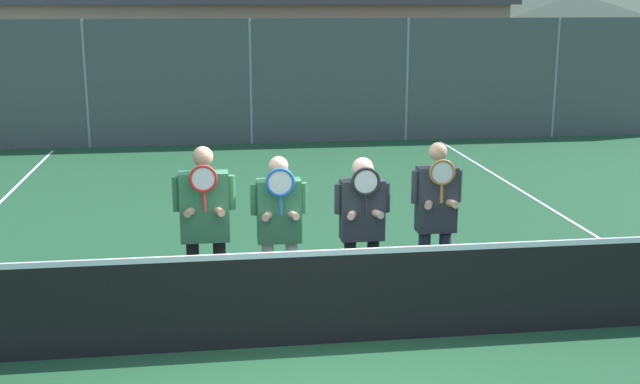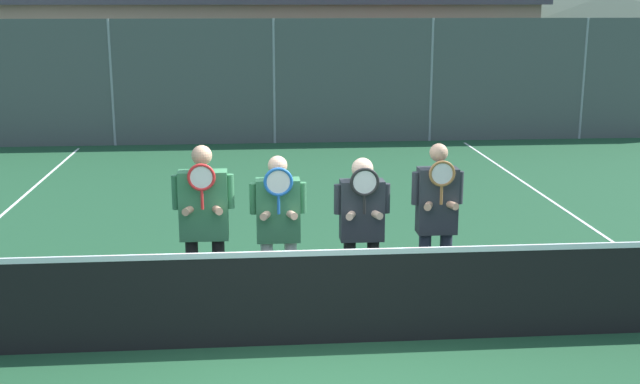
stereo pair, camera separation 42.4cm
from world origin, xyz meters
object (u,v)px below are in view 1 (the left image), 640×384
object	(u,v)px
player_leftmost	(205,221)
player_center_left	(279,224)
car_right_of_center	(513,91)
player_center_right	(362,220)
player_rightmost	(436,215)
car_left_of_center	(146,96)
car_center	(339,94)

from	to	relation	value
player_leftmost	player_center_left	size ratio (longest dim) A/B	1.08
player_center_left	car_right_of_center	world-z (taller)	car_right_of_center
player_leftmost	player_center_right	bearing A→B (deg)	3.68
player_center_left	player_rightmost	xyz separation A→B (m)	(1.66, -0.02, 0.04)
car_left_of_center	car_center	xyz separation A→B (m)	(4.95, -0.18, -0.02)
car_left_of_center	player_center_right	bearing A→B (deg)	-76.05
player_leftmost	player_center_right	distance (m)	1.64
player_center_left	car_left_of_center	distance (m)	13.02
player_center_left	player_leftmost	bearing A→B (deg)	-174.03
player_leftmost	car_right_of_center	xyz separation A→B (m)	(8.15, 12.77, -0.21)
player_leftmost	player_rightmost	size ratio (longest dim) A/B	1.02
car_left_of_center	car_right_of_center	size ratio (longest dim) A/B	1.10
car_right_of_center	car_center	bearing A→B (deg)	-179.40
player_rightmost	car_center	xyz separation A→B (m)	(0.99, 12.66, -0.18)
player_rightmost	player_leftmost	bearing A→B (deg)	-178.52
player_center_left	car_left_of_center	world-z (taller)	car_left_of_center
car_center	player_center_right	bearing A→B (deg)	-98.00
car_center	car_right_of_center	bearing A→B (deg)	0.60
player_rightmost	car_right_of_center	world-z (taller)	player_rightmost
player_rightmost	car_center	distance (m)	12.69
player_center_left	player_center_right	bearing A→B (deg)	1.69
car_center	player_leftmost	bearing A→B (deg)	-105.01
player_leftmost	player_rightmost	bearing A→B (deg)	1.48
car_right_of_center	player_leftmost	bearing A→B (deg)	-122.56
player_center_left	car_left_of_center	bearing A→B (deg)	100.17
player_center_right	car_left_of_center	size ratio (longest dim) A/B	0.37
player_center_right	car_right_of_center	size ratio (longest dim) A/B	0.41
player_leftmost	player_center_left	xyz separation A→B (m)	(0.76, 0.08, -0.09)
player_center_left	car_right_of_center	xyz separation A→B (m)	(7.40, 12.69, -0.12)
player_rightmost	car_left_of_center	xyz separation A→B (m)	(-3.96, 12.83, -0.16)
player_leftmost	car_left_of_center	bearing A→B (deg)	96.81
player_center_left	player_center_right	distance (m)	0.88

